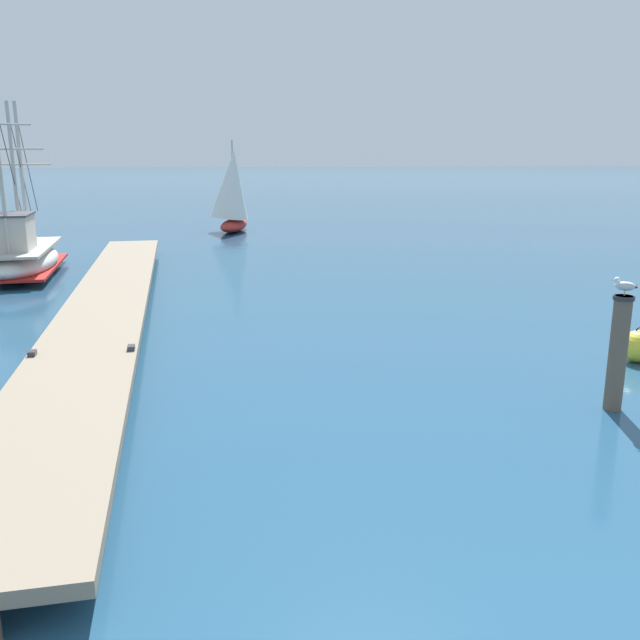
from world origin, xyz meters
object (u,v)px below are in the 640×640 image
object	(u,v)px
fishing_boat_2	(20,256)
distant_sailboat	(232,192)
mooring_buoy	(638,346)
mooring_piling	(618,351)
perched_seagull	(626,286)

from	to	relation	value
fishing_boat_2	distant_sailboat	world-z (taller)	fishing_boat_2
fishing_boat_2	mooring_buoy	distance (m)	17.71
mooring_piling	perched_seagull	distance (m)	0.98
mooring_buoy	mooring_piling	bearing A→B (deg)	-129.26
fishing_boat_2	mooring_buoy	size ratio (longest dim) A/B	10.02
mooring_piling	fishing_boat_2	bearing A→B (deg)	132.25
mooring_buoy	perched_seagull	bearing A→B (deg)	-129.14
distant_sailboat	mooring_piling	bearing A→B (deg)	-77.94
fishing_boat_2	mooring_piling	world-z (taller)	fishing_boat_2
mooring_piling	mooring_buoy	xyz separation A→B (m)	(1.76, 2.15, -0.61)
fishing_boat_2	mooring_piling	bearing A→B (deg)	-47.75
mooring_piling	mooring_buoy	bearing A→B (deg)	50.74
mooring_piling	distant_sailboat	xyz separation A→B (m)	(-5.27, 24.68, 1.02)
fishing_boat_2	mooring_piling	size ratio (longest dim) A/B	3.82
distant_sailboat	mooring_buoy	bearing A→B (deg)	-72.66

